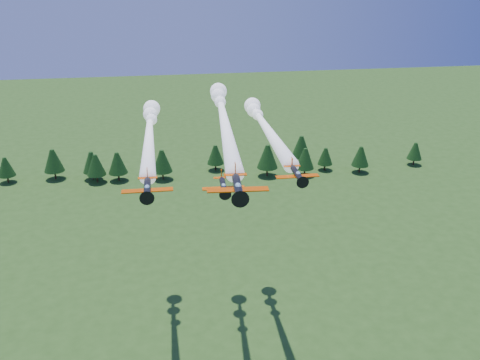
{
  "coord_description": "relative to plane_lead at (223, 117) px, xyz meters",
  "views": [
    {
      "loc": [
        -9.23,
        -72.7,
        73.85
      ],
      "look_at": [
        2.07,
        0.0,
        43.44
      ],
      "focal_mm": 40.0,
      "sensor_mm": 36.0,
      "label": 1
    }
  ],
  "objects": [
    {
      "name": "plane_lead",
      "position": [
        0.0,
        0.0,
        0.0
      ],
      "size": [
        9.62,
        59.67,
        3.7
      ],
      "rotation": [
        0.0,
        0.0,
        -0.07
      ],
      "color": "black",
      "rests_on": "ground"
    },
    {
      "name": "plane_left",
      "position": [
        -13.78,
        5.98,
        -4.04
      ],
      "size": [
        7.48,
        49.93,
        3.7
      ],
      "rotation": [
        0.0,
        0.0,
        -0.01
      ],
      "color": "black",
      "rests_on": "ground"
    },
    {
      "name": "plane_right",
      "position": [
        8.96,
        6.46,
        -3.75
      ],
      "size": [
        6.75,
        48.19,
        3.7
      ],
      "rotation": [
        0.0,
        0.0,
        -0.01
      ],
      "color": "black",
      "rests_on": "ground"
    },
    {
      "name": "plane_slot",
      "position": [
        -1.78,
        -13.08,
        -8.19
      ],
      "size": [
        7.13,
        7.77,
        2.52
      ],
      "rotation": [
        0.0,
        0.0,
        -0.04
      ],
      "color": "black",
      "rests_on": "ground"
    },
    {
      "name": "treeline",
      "position": [
        -4.94,
        87.67,
        -40.19
      ],
      "size": [
        173.18,
        20.2,
        11.99
      ],
      "color": "#382314",
      "rests_on": "ground"
    }
  ]
}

